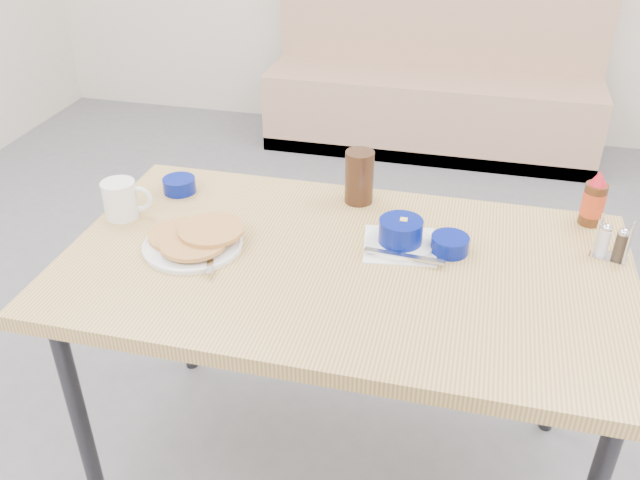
% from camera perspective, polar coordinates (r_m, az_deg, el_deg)
% --- Properties ---
extents(booth_bench, '(1.90, 0.56, 1.22)m').
position_cam_1_polar(booth_bench, '(4.14, 9.45, 12.50)').
color(booth_bench, tan).
rests_on(booth_bench, ground).
extents(dining_table, '(1.40, 0.80, 0.76)m').
position_cam_1_polar(dining_table, '(1.72, 1.98, -3.49)').
color(dining_table, tan).
rests_on(dining_table, ground).
extents(pancake_plate, '(0.25, 0.25, 0.05)m').
position_cam_1_polar(pancake_plate, '(1.76, -10.56, -0.02)').
color(pancake_plate, white).
rests_on(pancake_plate, dining_table).
extents(coffee_mug, '(0.13, 0.09, 0.10)m').
position_cam_1_polar(coffee_mug, '(1.92, -16.36, 3.34)').
color(coffee_mug, white).
rests_on(coffee_mug, dining_table).
extents(grits_setting, '(0.23, 0.21, 0.08)m').
position_cam_1_polar(grits_setting, '(1.73, 6.80, 0.40)').
color(grits_setting, white).
rests_on(grits_setting, dining_table).
extents(creamer_bowl, '(0.10, 0.10, 0.04)m').
position_cam_1_polar(creamer_bowl, '(2.03, -11.76, 4.54)').
color(creamer_bowl, navy).
rests_on(creamer_bowl, dining_table).
extents(butter_bowl, '(0.10, 0.10, 0.04)m').
position_cam_1_polar(butter_bowl, '(1.73, 10.87, -0.37)').
color(butter_bowl, navy).
rests_on(butter_bowl, dining_table).
extents(amber_tumbler, '(0.10, 0.10, 0.15)m').
position_cam_1_polar(amber_tumbler, '(1.91, 3.33, 5.32)').
color(amber_tumbler, '#331C10').
rests_on(amber_tumbler, dining_table).
extents(condiment_caddy, '(0.10, 0.07, 0.11)m').
position_cam_1_polar(condiment_caddy, '(1.82, 23.35, -0.36)').
color(condiment_caddy, silver).
rests_on(condiment_caddy, dining_table).
extents(syrup_bottle, '(0.06, 0.06, 0.16)m').
position_cam_1_polar(syrup_bottle, '(1.95, 22.06, 3.07)').
color(syrup_bottle, '#47230F').
rests_on(syrup_bottle, dining_table).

